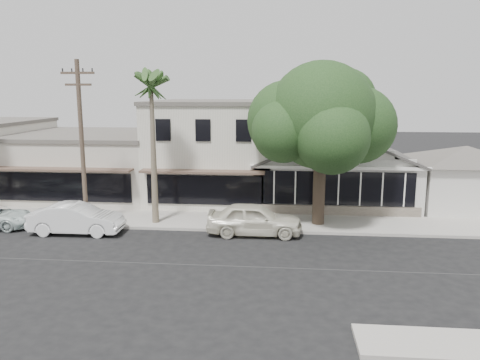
# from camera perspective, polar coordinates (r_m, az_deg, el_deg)

# --- Properties ---
(ground) EXTENTS (140.00, 140.00, 0.00)m
(ground) POSITION_cam_1_polar(r_m,az_deg,el_deg) (20.28, -0.00, -10.51)
(ground) COLOR black
(ground) RESTS_ON ground
(sidewalk_north) EXTENTS (90.00, 3.50, 0.15)m
(sidewalk_north) POSITION_cam_1_polar(r_m,az_deg,el_deg) (28.32, -15.04, -4.51)
(sidewalk_north) COLOR #9E9991
(sidewalk_north) RESTS_ON ground
(corner_shop) EXTENTS (10.40, 8.60, 5.10)m
(corner_shop) POSITION_cam_1_polar(r_m,az_deg,el_deg) (31.80, 11.17, 1.99)
(corner_shop) COLOR silver
(corner_shop) RESTS_ON ground
(side_cottage) EXTENTS (6.00, 6.00, 3.00)m
(side_cottage) POSITION_cam_1_polar(r_m,az_deg,el_deg) (32.91, 25.62, -0.56)
(side_cottage) COLOR silver
(side_cottage) RESTS_ON ground
(row_building_near) EXTENTS (8.00, 10.00, 6.50)m
(row_building_near) POSITION_cam_1_polar(r_m,az_deg,el_deg) (32.92, -2.98, 3.58)
(row_building_near) COLOR silver
(row_building_near) RESTS_ON ground
(row_building_midnear) EXTENTS (10.00, 10.00, 4.20)m
(row_building_midnear) POSITION_cam_1_polar(r_m,az_deg,el_deg) (35.52, -17.49, 1.75)
(row_building_midnear) COLOR beige
(row_building_midnear) RESTS_ON ground
(utility_pole) EXTENTS (1.80, 0.24, 9.00)m
(utility_pole) POSITION_cam_1_polar(r_m,az_deg,el_deg) (26.45, -18.74, 4.62)
(utility_pole) COLOR brown
(utility_pole) RESTS_ON ground
(car_0) EXTENTS (4.94, 2.02, 1.68)m
(car_0) POSITION_cam_1_polar(r_m,az_deg,el_deg) (24.34, 1.77, -4.78)
(car_0) COLOR silver
(car_0) RESTS_ON ground
(car_1) EXTENTS (4.86, 1.80, 1.59)m
(car_1) POSITION_cam_1_polar(r_m,az_deg,el_deg) (26.01, -19.32, -4.48)
(car_1) COLOR white
(car_1) RESTS_ON ground
(shade_tree) EXTENTS (8.10, 7.32, 8.98)m
(shade_tree) POSITION_cam_1_polar(r_m,az_deg,el_deg) (25.70, 9.68, 7.39)
(shade_tree) COLOR #45392A
(shade_tree) RESTS_ON ground
(palm_east) EXTENTS (3.14, 3.14, 8.88)m
(palm_east) POSITION_cam_1_polar(r_m,az_deg,el_deg) (25.71, -10.79, 11.21)
(palm_east) COLOR #726651
(palm_east) RESTS_ON ground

